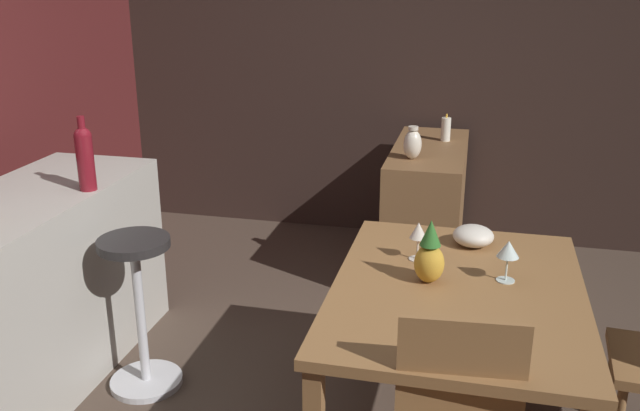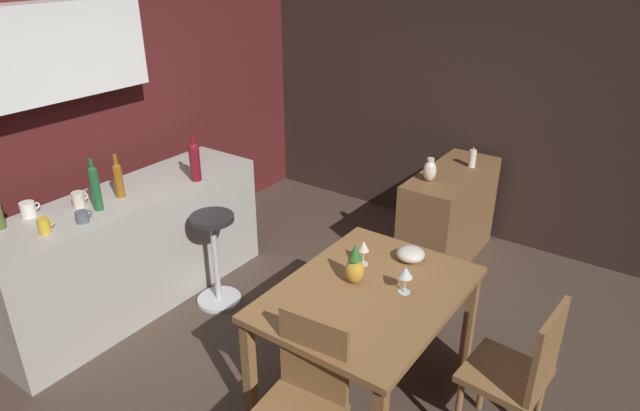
% 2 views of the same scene
% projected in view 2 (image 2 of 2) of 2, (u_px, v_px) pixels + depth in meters
% --- Properties ---
extents(ground_plane, '(9.00, 9.00, 0.00)m').
position_uv_depth(ground_plane, '(293.00, 366.00, 3.64)').
color(ground_plane, '#47382D').
extents(wall_kitchen_back, '(5.20, 0.33, 2.60)m').
position_uv_depth(wall_kitchen_back, '(61.00, 109.00, 4.07)').
color(wall_kitchen_back, '#4C1919').
rests_on(wall_kitchen_back, ground_plane).
extents(wall_side_right, '(0.10, 4.40, 2.60)m').
position_uv_depth(wall_side_right, '(434.00, 89.00, 5.12)').
color(wall_side_right, '#33231E').
rests_on(wall_side_right, ground_plane).
extents(dining_table, '(1.25, 0.92, 0.74)m').
position_uv_depth(dining_table, '(368.00, 303.00, 3.16)').
color(dining_table, olive).
rests_on(dining_table, ground_plane).
extents(kitchen_counter, '(2.10, 0.60, 0.90)m').
position_uv_depth(kitchen_counter, '(132.00, 249.00, 4.13)').
color(kitchen_counter, '#B2ADA3').
rests_on(kitchen_counter, ground_plane).
extents(sideboard_cabinet, '(1.10, 0.44, 0.82)m').
position_uv_depth(sideboard_cabinet, '(448.00, 216.00, 4.72)').
color(sideboard_cabinet, brown).
rests_on(sideboard_cabinet, ground_plane).
extents(chair_near_window, '(0.43, 0.43, 0.92)m').
position_uv_depth(chair_near_window, '(302.00, 400.00, 2.70)').
color(chair_near_window, olive).
rests_on(chair_near_window, ground_plane).
extents(chair_by_doorway, '(0.43, 0.43, 0.93)m').
position_uv_depth(chair_by_doorway, '(519.00, 373.00, 2.85)').
color(chair_by_doorway, olive).
rests_on(chair_by_doorway, ground_plane).
extents(bar_stool, '(0.34, 0.34, 0.74)m').
position_uv_depth(bar_stool, '(215.00, 257.00, 4.13)').
color(bar_stool, '#262323').
rests_on(bar_stool, ground_plane).
extents(wine_glass_left, '(0.08, 0.08, 0.16)m').
position_uv_depth(wine_glass_left, '(406.00, 273.00, 3.06)').
color(wine_glass_left, silver).
rests_on(wine_glass_left, dining_table).
extents(wine_glass_right, '(0.07, 0.07, 0.16)m').
position_uv_depth(wine_glass_right, '(364.00, 247.00, 3.33)').
color(wine_glass_right, silver).
rests_on(wine_glass_right, dining_table).
extents(pineapple_centerpiece, '(0.11, 0.11, 0.25)m').
position_uv_depth(pineapple_centerpiece, '(355.00, 266.00, 3.16)').
color(pineapple_centerpiece, gold).
rests_on(pineapple_centerpiece, dining_table).
extents(fruit_bowl, '(0.17, 0.17, 0.09)m').
position_uv_depth(fruit_bowl, '(411.00, 254.00, 3.41)').
color(fruit_bowl, beige).
rests_on(fruit_bowl, dining_table).
extents(wine_bottle_green, '(0.06, 0.06, 0.36)m').
position_uv_depth(wine_bottle_green, '(95.00, 186.00, 3.64)').
color(wine_bottle_green, '#1E592D').
rests_on(wine_bottle_green, kitchen_counter).
extents(wine_bottle_amber, '(0.06, 0.06, 0.31)m').
position_uv_depth(wine_bottle_amber, '(118.00, 178.00, 3.84)').
color(wine_bottle_amber, '#8C5114').
rests_on(wine_bottle_amber, kitchen_counter).
extents(wine_bottle_ruby, '(0.08, 0.08, 0.34)m').
position_uv_depth(wine_bottle_ruby, '(195.00, 160.00, 4.10)').
color(wine_bottle_ruby, maroon).
rests_on(wine_bottle_ruby, kitchen_counter).
extents(cup_white, '(0.13, 0.09, 0.10)m').
position_uv_depth(cup_white, '(28.00, 209.00, 3.60)').
color(cup_white, white).
rests_on(cup_white, kitchen_counter).
extents(cup_slate, '(0.11, 0.08, 0.08)m').
position_uv_depth(cup_slate, '(82.00, 217.00, 3.53)').
color(cup_slate, '#515660').
rests_on(cup_slate, kitchen_counter).
extents(cup_mustard, '(0.11, 0.07, 0.10)m').
position_uv_depth(cup_mustard, '(44.00, 226.00, 3.39)').
color(cup_mustard, gold).
rests_on(cup_mustard, kitchen_counter).
extents(cup_cream, '(0.11, 0.08, 0.11)m').
position_uv_depth(cup_cream, '(79.00, 200.00, 3.72)').
color(cup_cream, beige).
rests_on(cup_cream, kitchen_counter).
extents(pillar_candle_tall, '(0.06, 0.06, 0.17)m').
position_uv_depth(pillar_candle_tall, '(472.00, 158.00, 4.61)').
color(pillar_candle_tall, white).
rests_on(pillar_candle_tall, sideboard_cabinet).
extents(vase_ceramic_ivory, '(0.10, 0.10, 0.19)m').
position_uv_depth(vase_ceramic_ivory, '(430.00, 170.00, 4.33)').
color(vase_ceramic_ivory, beige).
rests_on(vase_ceramic_ivory, sideboard_cabinet).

